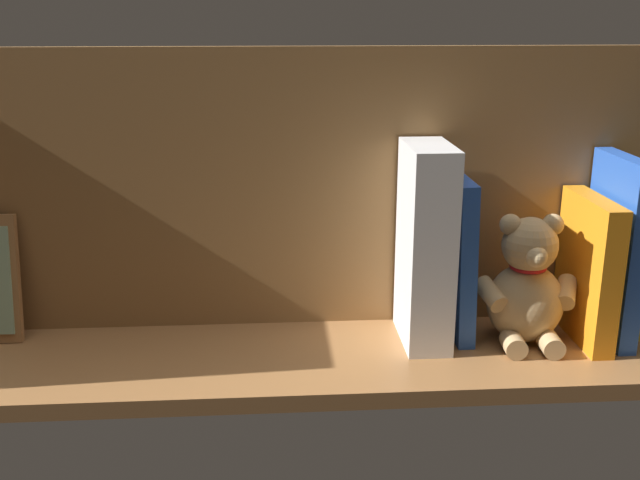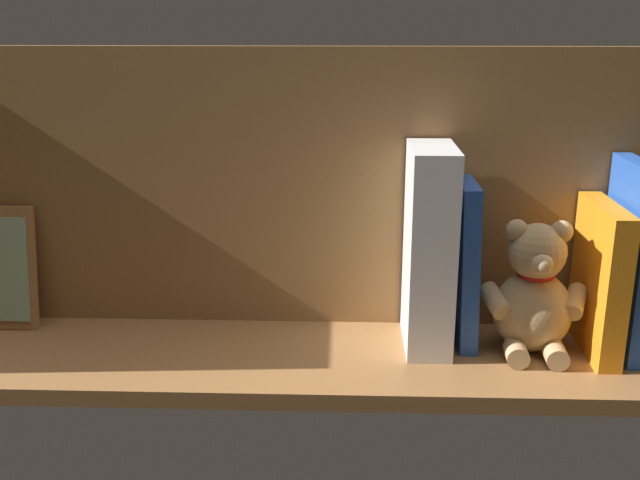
# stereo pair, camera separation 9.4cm
# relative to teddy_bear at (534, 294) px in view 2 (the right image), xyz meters

# --- Properties ---
(ground_plane) EXTENTS (1.14, 0.24, 0.02)m
(ground_plane) POSITION_rel_teddy_bear_xyz_m (0.28, 0.01, -0.09)
(ground_plane) COLOR #9E6B3D
(shelf_back_panel) EXTENTS (1.14, 0.02, 0.38)m
(shelf_back_panel) POSITION_rel_teddy_bear_xyz_m (0.28, -0.09, 0.11)
(shelf_back_panel) COLOR olive
(shelf_back_panel) RESTS_ON ground_plane
(book_3) EXTENTS (0.02, 0.14, 0.25)m
(book_3) POSITION_rel_teddy_bear_xyz_m (-0.12, -0.01, 0.05)
(book_3) COLOR blue
(book_3) RESTS_ON ground_plane
(book_4) EXTENTS (0.03, 0.15, 0.20)m
(book_4) POSITION_rel_teddy_bear_xyz_m (-0.08, -0.01, 0.02)
(book_4) COLOR orange
(book_4) RESTS_ON ground_plane
(teddy_bear) EXTENTS (0.14, 0.12, 0.18)m
(teddy_bear) POSITION_rel_teddy_bear_xyz_m (0.00, 0.00, 0.00)
(teddy_bear) COLOR tan
(teddy_bear) RESTS_ON ground_plane
(book_5) EXTENTS (0.03, 0.10, 0.22)m
(book_5) POSITION_rel_teddy_bear_xyz_m (0.09, -0.03, 0.03)
(book_5) COLOR blue
(book_5) RESTS_ON ground_plane
(dictionary_thick_white) EXTENTS (0.06, 0.12, 0.27)m
(dictionary_thick_white) POSITION_rel_teddy_bear_xyz_m (0.14, -0.01, 0.06)
(dictionary_thick_white) COLOR white
(dictionary_thick_white) RESTS_ON ground_plane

